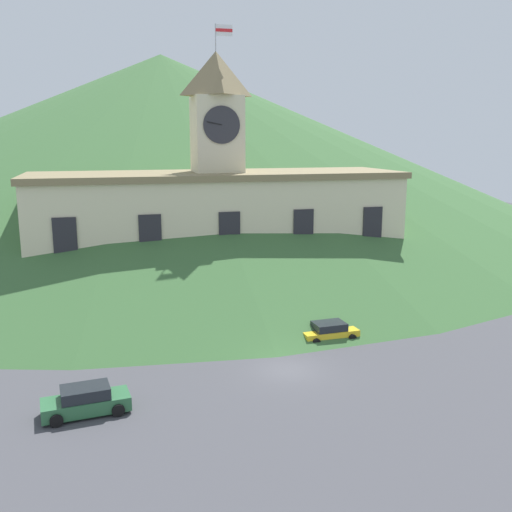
% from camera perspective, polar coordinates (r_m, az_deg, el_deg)
% --- Properties ---
extents(ground_plane, '(160.00, 160.00, 0.00)m').
position_cam_1_polar(ground_plane, '(37.32, 3.16, -11.31)').
color(ground_plane, '#424247').
extents(civic_building, '(35.79, 10.90, 24.93)m').
position_cam_1_polar(civic_building, '(56.35, -3.81, 3.27)').
color(civic_building, beige).
rests_on(civic_building, ground).
extents(banner_fence, '(34.45, 0.12, 2.17)m').
position_cam_1_polar(banner_fence, '(49.84, -1.93, -4.02)').
color(banner_fence, red).
rests_on(banner_fence, ground).
extents(hillside_backdrop, '(136.71, 136.71, 28.70)m').
position_cam_1_polar(hillside_backdrop, '(103.76, -9.27, 11.41)').
color(hillside_backdrop, '#386033').
rests_on(hillside_backdrop, ground).
extents(street_lamp_center, '(1.26, 0.36, 4.96)m').
position_cam_1_polar(street_lamp_center, '(48.81, -9.94, -1.47)').
color(street_lamp_center, black).
rests_on(street_lamp_center, ground).
extents(street_lamp_far_right, '(1.26, 0.36, 4.38)m').
position_cam_1_polar(street_lamp_far_right, '(51.36, 3.70, -1.09)').
color(street_lamp_far_right, black).
rests_on(street_lamp_far_right, ground).
extents(car_white_taxi, '(4.57, 2.28, 1.50)m').
position_cam_1_polar(car_white_taxi, '(47.97, 4.06, -5.16)').
color(car_white_taxi, white).
rests_on(car_white_taxi, ground).
extents(car_green_wagon, '(4.77, 2.54, 1.55)m').
position_cam_1_polar(car_green_wagon, '(32.89, -16.65, -13.75)').
color(car_green_wagon, '#2D663D').
rests_on(car_green_wagon, ground).
extents(car_yellow_coupe, '(4.29, 2.31, 1.35)m').
position_cam_1_polar(car_yellow_coupe, '(42.58, 7.31, -7.53)').
color(car_yellow_coupe, yellow).
rests_on(car_yellow_coupe, ground).
extents(car_gray_pickup, '(5.32, 2.41, 1.75)m').
position_cam_1_polar(car_gray_pickup, '(44.48, -12.55, -6.63)').
color(car_gray_pickup, slate).
rests_on(car_gray_pickup, ground).
extents(pedestrian, '(0.48, 0.48, 1.64)m').
position_cam_1_polar(pedestrian, '(46.20, -7.75, -5.64)').
color(pedestrian, olive).
rests_on(pedestrian, ground).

